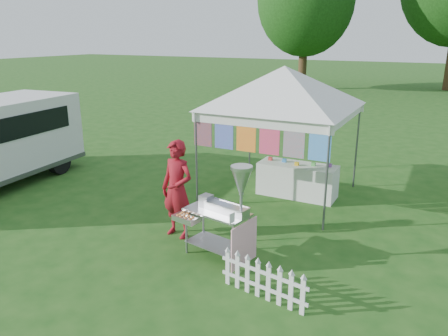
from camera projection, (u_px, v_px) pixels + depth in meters
The scene contains 7 objects.
ground at pixel (207, 260), 7.35m from camera, with size 120.00×120.00×0.00m, color #1C4D16.
canopy_main at pixel (285, 66), 9.45m from camera, with size 4.24×4.24×3.45m.
tree_left at pixel (306, 0), 28.66m from camera, with size 6.40×6.40×9.53m.
donut_cart at pixel (225, 205), 7.08m from camera, with size 1.33×0.82×1.70m.
vendor at pixel (177, 189), 8.02m from camera, with size 0.67×0.44×1.84m, color maroon.
picket_fence at pixel (263, 281), 6.21m from camera, with size 1.42×0.28×0.56m.
display_table at pixel (297, 180), 10.21m from camera, with size 1.80×0.70×0.77m, color white.
Camera 1 is at (3.27, -5.71, 3.65)m, focal length 35.00 mm.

